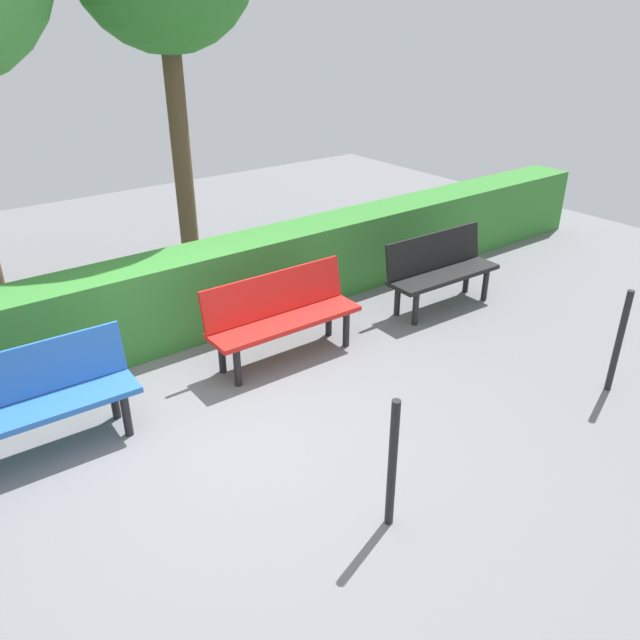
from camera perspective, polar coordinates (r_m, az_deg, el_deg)
ground_plane at (r=5.31m, az=-8.44°, el=-10.11°), size 16.00×16.00×0.00m
bench_black at (r=7.34m, az=10.99°, el=4.77°), size 1.46×0.50×0.86m
bench_red at (r=6.11m, az=-3.57°, el=0.68°), size 1.60×0.48×0.86m
bench_blue at (r=5.28m, az=-25.48°, el=-6.63°), size 1.65×0.51×0.86m
hedge_row at (r=6.86m, az=-8.89°, el=3.18°), size 11.88×0.60×0.92m
railing_post_near at (r=6.15m, az=25.81°, el=-1.81°), size 0.06×0.06×1.00m
railing_post_mid at (r=4.17m, az=6.67°, el=-13.08°), size 0.06×0.06×1.00m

